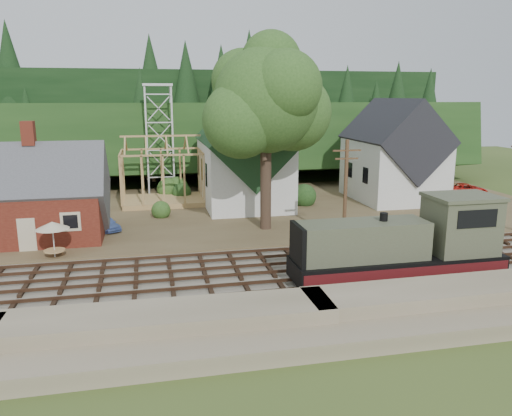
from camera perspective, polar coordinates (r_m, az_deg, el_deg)
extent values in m
plane|color=#384C1E|center=(32.12, 1.73, -7.57)|extent=(140.00, 140.00, 0.00)
cube|color=#7F7259|center=(24.64, 6.63, -14.22)|extent=(64.00, 5.00, 1.60)
cube|color=#726B5B|center=(32.10, 1.73, -7.43)|extent=(64.00, 11.00, 0.16)
cube|color=brown|center=(49.04, -3.33, -0.26)|extent=(64.00, 26.00, 0.30)
cube|color=#1E3F19|center=(72.47, -6.29, 3.79)|extent=(70.00, 28.96, 12.74)
cube|color=black|center=(88.25, -7.40, 5.34)|extent=(80.00, 20.00, 12.00)
cube|color=#531A12|center=(42.12, -23.81, -0.63)|extent=(10.00, 7.00, 3.80)
cube|color=#4C4C51|center=(41.76, -24.04, 1.91)|extent=(10.80, 7.41, 7.41)
cube|color=#531A12|center=(41.26, -24.58, 7.78)|extent=(0.90, 0.90, 1.80)
cube|color=beige|center=(38.94, -24.71, -2.80)|extent=(1.20, 0.06, 2.40)
cube|color=silver|center=(50.69, -1.49, 4.04)|extent=(8.00, 12.00, 6.40)
cube|color=#183619|center=(50.31, -1.51, 7.65)|extent=(8.40, 12.96, 8.40)
cube|color=silver|center=(44.30, -0.06, 9.56)|extent=(2.40, 2.40, 4.00)
cone|color=#183619|center=(44.24, -0.06, 13.83)|extent=(5.37, 5.37, 2.60)
cube|color=silver|center=(55.01, 15.36, 4.27)|extent=(8.00, 10.00, 6.40)
cube|color=black|center=(54.66, 15.56, 7.59)|extent=(8.40, 10.80, 8.40)
cube|color=tan|center=(52.33, -10.52, 0.82)|extent=(8.00, 6.00, 0.50)
cube|color=tan|center=(51.41, -10.82, 8.09)|extent=(8.00, 0.18, 0.18)
cube|color=silver|center=(56.05, -12.36, 7.47)|extent=(0.18, 0.18, 12.00)
cube|color=silver|center=(56.11, -9.48, 7.59)|extent=(0.18, 0.18, 12.00)
cube|color=silver|center=(58.84, -12.37, 7.70)|extent=(0.18, 0.18, 12.00)
cube|color=silver|center=(58.90, -9.62, 7.82)|extent=(0.18, 0.18, 12.00)
cube|color=silver|center=(57.27, -11.22, 13.64)|extent=(3.20, 3.20, 0.25)
cylinder|color=#38281E|center=(40.90, 1.12, 3.09)|extent=(0.90, 0.90, 8.00)
sphere|color=#2D501E|center=(40.33, 1.16, 12.23)|extent=(8.40, 8.40, 8.40)
sphere|color=#2D501E|center=(41.96, 4.22, 10.85)|extent=(6.40, 6.40, 6.40)
sphere|color=#2D501E|center=(39.13, -1.76, 10.02)|extent=(6.00, 6.00, 6.00)
cylinder|color=#4C331E|center=(37.97, 10.17, 1.68)|extent=(0.28, 0.28, 8.00)
cube|color=#4C331E|center=(37.50, 10.36, 6.49)|extent=(2.20, 0.12, 0.12)
cube|color=#4C331E|center=(37.57, 10.33, 5.58)|extent=(1.80, 0.12, 0.12)
cube|color=black|center=(31.83, 15.76, -7.59)|extent=(12.85, 2.68, 0.37)
cube|color=black|center=(31.58, 15.84, -6.31)|extent=(12.85, 3.10, 1.18)
cube|color=#494A36|center=(30.06, 12.06, -3.64)|extent=(7.71, 2.46, 2.25)
cube|color=#494A36|center=(33.03, 22.33, -1.80)|extent=(3.85, 3.00, 3.43)
cube|color=#494A36|center=(32.66, 22.59, 1.21)|extent=(4.07, 3.21, 0.21)
cube|color=black|center=(31.66, 23.98, -1.14)|extent=(2.57, 0.06, 1.07)
cube|color=#4E1013|center=(30.29, 17.23, -7.22)|extent=(12.85, 0.04, 0.75)
cube|color=#4E1013|center=(32.90, 14.56, -5.46)|extent=(12.85, 0.04, 0.75)
cylinder|color=black|center=(30.29, 14.38, -1.23)|extent=(0.47, 0.47, 0.75)
imported|color=#5977C0|center=(42.82, -16.75, -1.70)|extent=(2.83, 3.60, 1.15)
imported|color=#B7150E|center=(60.55, 22.88, 2.01)|extent=(4.82, 2.65, 1.28)
cylinder|color=silver|center=(36.85, -22.12, -3.53)|extent=(0.10, 0.10, 2.24)
cylinder|color=tan|center=(37.03, -22.04, -4.51)|extent=(1.42, 1.42, 0.08)
cone|color=beige|center=(36.58, -22.27, -1.85)|extent=(2.24, 2.24, 0.51)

